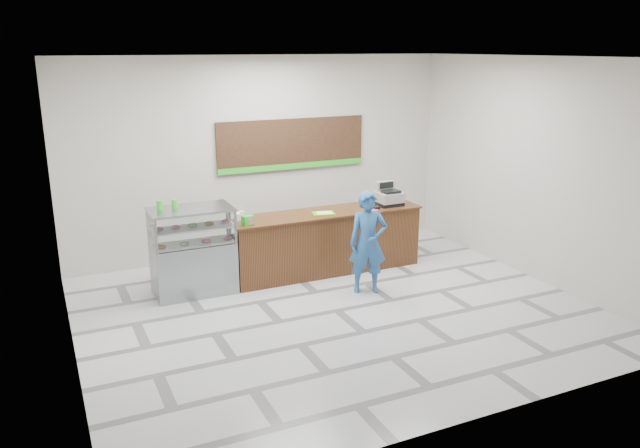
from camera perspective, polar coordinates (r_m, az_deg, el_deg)
name	(u,v)px	position (r m, az deg, el deg)	size (l,w,h in m)	color
floor	(337,311)	(8.99, 1.60, -7.92)	(7.00, 7.00, 0.00)	silver
back_wall	(263,157)	(11.15, -5.26, 6.14)	(7.00, 7.00, 0.00)	beige
ceiling	(339,57)	(8.22, 1.79, 14.99)	(7.00, 7.00, 0.00)	silver
sales_counter	(326,242)	(10.34, 0.52, -1.62)	(3.26, 0.76, 1.03)	brown
display_case	(193,250)	(9.59, -11.55, -2.37)	(1.22, 0.72, 1.33)	gray
menu_board	(292,145)	(11.27, -2.56, 7.24)	(2.80, 0.06, 0.90)	black
cash_register	(388,196)	(10.68, 6.22, 2.54)	(0.42, 0.44, 0.39)	black
card_terminal	(375,207)	(10.44, 5.10, 1.55)	(0.09, 0.17, 0.04)	black
serving_tray	(324,213)	(10.05, 0.33, 0.98)	(0.40, 0.32, 0.02)	#5ACA00
napkin_box	(235,217)	(9.76, -7.75, 0.66)	(0.13, 0.13, 0.11)	white
straw_cup	(242,215)	(9.81, -7.16, 0.81)	(0.09, 0.09, 0.13)	silver
promo_box	(248,220)	(9.47, -6.61, 0.33)	(0.17, 0.11, 0.15)	green
donut_decal	(374,210)	(10.34, 4.94, 1.31)	(0.14, 0.14, 0.00)	#DB6490
green_cup_left	(160,205)	(9.41, -14.45, 1.68)	(0.09, 0.09, 0.14)	green
green_cup_right	(174,204)	(9.44, -13.17, 1.80)	(0.08, 0.08, 0.13)	green
customer	(368,243)	(9.44, 4.40, -1.70)	(0.57, 0.37, 1.57)	#285C99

